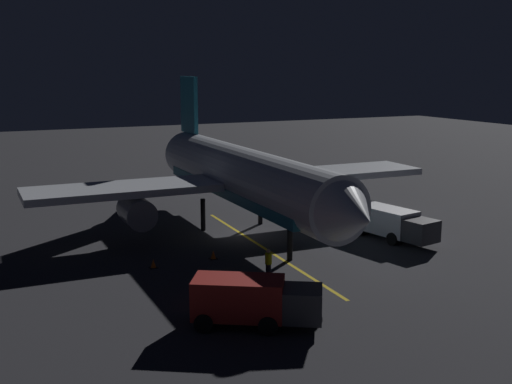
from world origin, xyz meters
The scene contains 9 objects.
ground_plane centered at (0.00, 0.00, -0.10)m, with size 180.00×180.00×0.20m, color #2D2D32.
apron_guide_stripe centered at (0.33, 4.00, 0.00)m, with size 0.24×21.74×0.01m, color gold.
airliner centered at (-0.01, -0.56, 4.19)m, with size 30.45×33.01×11.28m.
baggage_truck centered at (6.69, 15.69, 1.21)m, with size 6.23×4.89×2.32m.
catering_truck centered at (-8.75, 6.00, 1.19)m, with size 3.28×6.70×2.23m.
ground_crew_worker centered at (2.86, 9.74, 0.89)m, with size 0.40×0.40×1.74m.
traffic_cone_near_left centered at (8.36, 5.03, 0.25)m, with size 0.50×0.50×0.55m.
traffic_cone_near_right centered at (6.74, 9.36, 0.25)m, with size 0.50×0.50×0.55m.
traffic_cone_under_wing centered at (4.36, 4.83, 0.25)m, with size 0.50×0.50×0.55m.
Camera 1 is at (18.66, 41.50, 11.97)m, focal length 44.84 mm.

